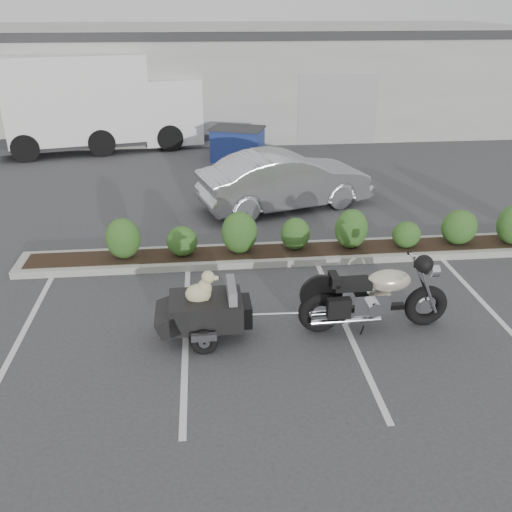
{
  "coord_description": "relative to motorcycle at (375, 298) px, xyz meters",
  "views": [
    {
      "loc": [
        -1.09,
        -8.21,
        5.02
      ],
      "look_at": [
        -0.2,
        0.74,
        0.75
      ],
      "focal_mm": 38.0,
      "sensor_mm": 36.0,
      "label": 1
    }
  ],
  "objects": [
    {
      "name": "dumpster",
      "position": [
        -1.53,
        10.71,
        -0.01
      ],
      "size": [
        2.03,
        1.7,
        1.14
      ],
      "rotation": [
        0.0,
        0.0,
        -0.34
      ],
      "color": "navy",
      "rests_on": "ground"
    },
    {
      "name": "planter_kerb",
      "position": [
        -0.62,
        2.9,
        -0.51
      ],
      "size": [
        12.0,
        1.0,
        0.15
      ],
      "primitive_type": "cube",
      "color": "#9E9E93",
      "rests_on": "ground"
    },
    {
      "name": "sedan",
      "position": [
        -0.6,
        5.99,
        0.16
      ],
      "size": [
        4.77,
        2.79,
        1.48
      ],
      "primitive_type": "imported",
      "rotation": [
        0.0,
        0.0,
        1.86
      ],
      "color": "#B9BAC1",
      "rests_on": "ground"
    },
    {
      "name": "motorcycle",
      "position": [
        0.0,
        0.0,
        0.0
      ],
      "size": [
        2.56,
        0.86,
        1.47
      ],
      "rotation": [
        0.0,
        0.0,
        0.02
      ],
      "color": "black",
      "rests_on": "ground"
    },
    {
      "name": "delivery_truck",
      "position": [
        -6.3,
        12.96,
        1.02
      ],
      "size": [
        7.64,
        3.8,
        3.35
      ],
      "rotation": [
        0.0,
        0.0,
        0.2
      ],
      "color": "white",
      "rests_on": "ground"
    },
    {
      "name": "building",
      "position": [
        -1.62,
        17.7,
        1.41
      ],
      "size": [
        26.0,
        10.0,
        4.0
      ],
      "primitive_type": "cube",
      "color": "#9EA099",
      "rests_on": "ground"
    },
    {
      "name": "pet_trailer",
      "position": [
        -2.79,
        0.02,
        -0.07
      ],
      "size": [
        2.03,
        1.13,
        1.22
      ],
      "rotation": [
        0.0,
        0.0,
        0.02
      ],
      "color": "black",
      "rests_on": "ground"
    },
    {
      "name": "ground",
      "position": [
        -1.62,
        0.7,
        -0.59
      ],
      "size": [
        90.0,
        90.0,
        0.0
      ],
      "primitive_type": "plane",
      "color": "#38383A",
      "rests_on": "ground"
    }
  ]
}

